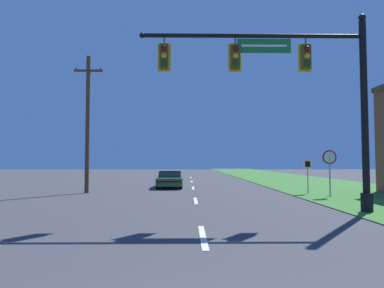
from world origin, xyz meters
name	(u,v)px	position (x,y,z in m)	size (l,w,h in m)	color
grass_verge_right	(301,181)	(10.50, 30.00, 0.02)	(10.00, 110.00, 0.04)	#38752D
road_center_line	(193,188)	(0.00, 22.00, 0.01)	(0.16, 34.80, 0.01)	silver
signal_mast	(302,88)	(4.02, 10.09, 4.75)	(8.88, 0.47, 7.62)	black
car_ahead	(170,179)	(-1.70, 22.61, 0.60)	(1.91, 4.50, 1.19)	black
stop_sign	(330,163)	(7.28, 15.54, 1.86)	(0.76, 0.07, 2.50)	gray
route_sign_post	(308,168)	(6.75, 17.41, 1.53)	(0.55, 0.06, 2.03)	gray
utility_pole_near	(88,122)	(-6.57, 18.23, 4.39)	(1.80, 0.26, 8.47)	#4C3823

